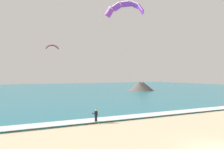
% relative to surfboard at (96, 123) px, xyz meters
% --- Properties ---
extents(ground_plane, '(200.00, 200.00, 0.00)m').
position_rel_surfboard_xyz_m(ground_plane, '(4.65, -12.92, -0.03)').
color(ground_plane, beige).
extents(sea, '(200.00, 120.00, 0.20)m').
position_rel_surfboard_xyz_m(sea, '(4.65, 59.97, 0.07)').
color(sea, teal).
rests_on(sea, ground).
extents(surf_foam, '(200.00, 2.47, 0.04)m').
position_rel_surfboard_xyz_m(surf_foam, '(4.65, 0.97, 0.19)').
color(surf_foam, white).
rests_on(surf_foam, sea).
extents(surfboard, '(0.93, 1.46, 0.09)m').
position_rel_surfboard_xyz_m(surfboard, '(0.00, 0.00, 0.00)').
color(surfboard, yellow).
rests_on(surfboard, ground).
extents(kitesurfer, '(0.65, 0.64, 1.69)m').
position_rel_surfboard_xyz_m(kitesurfer, '(-0.01, 0.02, 0.91)').
color(kitesurfer, black).
rests_on(kitesurfer, ground).
extents(kite_primary, '(10.06, 9.05, 16.34)m').
position_rel_surfboard_xyz_m(kite_primary, '(8.01, 6.95, 16.46)').
color(kite_primary, purple).
extents(kite_distant, '(3.77, 1.15, 1.36)m').
position_rel_surfboard_xyz_m(kite_distant, '(3.96, 40.38, 13.65)').
color(kite_distant, red).
extents(headland_right, '(9.62, 9.69, 3.43)m').
position_rel_surfboard_xyz_m(headland_right, '(35.17, 42.59, 1.61)').
color(headland_right, '#665B51').
rests_on(headland_right, ground).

